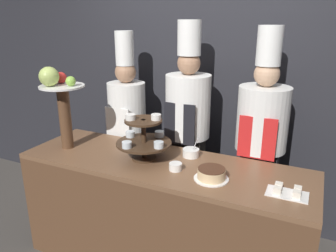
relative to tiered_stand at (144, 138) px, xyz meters
name	(u,v)px	position (x,y,z in m)	size (l,w,h in m)	color
wall_back	(205,74)	(0.15, 0.91, 0.35)	(10.00, 0.06, 2.80)	#232328
buffet_counter	(163,214)	(0.15, 0.00, -0.61)	(2.16, 0.67, 0.89)	brown
tiered_stand	(144,138)	(0.00, 0.00, 0.00)	(0.41, 0.41, 0.35)	#3D2819
fruit_pedestal	(60,96)	(-0.69, -0.08, 0.26)	(0.34, 0.34, 0.66)	brown
cake_round	(211,174)	(0.56, -0.10, -0.13)	(0.23, 0.23, 0.08)	white
cup_white	(176,167)	(0.29, -0.08, -0.14)	(0.09, 0.09, 0.05)	white
cake_square_tray	(287,192)	(1.03, -0.09, -0.15)	(0.24, 0.14, 0.05)	white
serving_bowl_far	(191,153)	(0.30, 0.19, -0.14)	(0.13, 0.13, 0.16)	white
chef_left	(127,123)	(-0.48, 0.54, -0.11)	(0.35, 0.35, 1.79)	black
chef_center_left	(188,124)	(0.13, 0.54, -0.03)	(0.38, 0.38, 1.88)	#38332D
chef_center_right	(261,139)	(0.75, 0.54, -0.07)	(0.39, 0.39, 1.84)	#28282D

